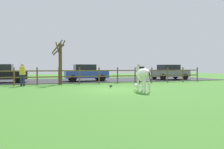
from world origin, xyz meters
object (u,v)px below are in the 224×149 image
Objects in this scene: visitor_right_of_tree at (139,73)px; bare_tree at (60,62)px; parked_car_blue at (86,73)px; visitor_left_of_tree at (22,74)px; parked_car_black at (2,73)px; parked_car_grey at (169,72)px; crow_on_grass at (111,86)px; zebra at (143,75)px.

bare_tree is at bearing 175.63° from visitor_right_of_tree.
visitor_left_of_tree is (-5.23, -3.59, 0.06)m from parked_car_blue.
parked_car_grey is at bearing -0.40° from parked_car_black.
bare_tree is at bearing 128.35° from crow_on_grass.
visitor_right_of_tree is at bearing 1.49° from visitor_left_of_tree.
bare_tree is 3.94m from parked_car_blue.
bare_tree is 2.19× the size of visitor_right_of_tree.
crow_on_grass is (-1.09, 2.59, -0.80)m from zebra.
zebra is 11.71m from parked_car_grey.
parked_car_blue is (2.55, 2.85, -0.96)m from bare_tree.
crow_on_grass is at bearing 112.80° from zebra.
parked_car_black is at bearing 139.15° from crow_on_grass.
parked_car_black is 4.05m from visitor_left_of_tree.
zebra is 0.48× the size of parked_car_black.
visitor_right_of_tree is (9.17, 0.24, 0.00)m from visitor_left_of_tree.
parked_car_black is 7.19m from parked_car_blue.
bare_tree reaches higher than crow_on_grass.
parked_car_black is at bearing 163.44° from visitor_right_of_tree.
parked_car_grey is at bearing -0.99° from parked_car_blue.
crow_on_grass is 0.05× the size of parked_car_blue.
visitor_left_of_tree reaches higher than parked_car_black.
crow_on_grass is (3.01, -3.80, -1.67)m from bare_tree.
zebra is at bearing -67.20° from crow_on_grass.
bare_tree is 1.86× the size of zebra.
visitor_right_of_tree is (3.48, 3.31, 0.78)m from crow_on_grass.
zebra reaches higher than crow_on_grass.
visitor_right_of_tree is at bearing -40.37° from parked_car_blue.
zebra is at bearing -129.03° from parked_car_grey.
parked_car_blue is 2.47× the size of visitor_left_of_tree.
zebra is at bearing -39.86° from visitor_left_of_tree.
parked_car_black is (-7.65, 6.61, 0.72)m from crow_on_grass.
parked_car_blue is (-0.46, 6.65, 0.72)m from crow_on_grass.
visitor_right_of_tree reaches higher than parked_car_black.
parked_car_black is 2.46× the size of visitor_left_of_tree.
parked_car_blue is 1.00× the size of parked_car_grey.
parked_car_blue reaches higher than zebra.
parked_car_grey reaches higher than zebra.
bare_tree is 0.89× the size of parked_car_grey.
crow_on_grass is at bearing -28.33° from visitor_left_of_tree.
parked_car_blue is 6.34m from visitor_left_of_tree.
crow_on_grass is 0.05× the size of parked_car_grey.
visitor_right_of_tree is at bearing -147.32° from parked_car_grey.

